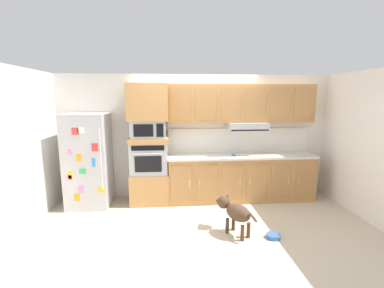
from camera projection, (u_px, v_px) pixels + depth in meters
ground_plane at (201, 216)px, 4.62m from camera, size 9.60×9.60×0.00m
back_kitchen_wall at (195, 136)px, 5.49m from camera, size 6.20×0.12×2.50m
side_panel_left at (26, 148)px, 4.18m from camera, size 0.12×7.10×2.50m
side_panel_right at (361, 144)px, 4.61m from camera, size 0.12×7.10×2.50m
refrigerator at (88, 160)px, 4.97m from camera, size 0.76×0.73×1.76m
oven_base_cabinet at (150, 187)px, 5.23m from camera, size 0.74×0.62×0.60m
built_in_oven at (149, 157)px, 5.12m from camera, size 0.70×0.62×0.60m
appliance_mid_shelf at (149, 140)px, 5.06m from camera, size 0.74×0.62×0.10m
microwave at (149, 129)px, 5.02m from camera, size 0.64×0.54×0.32m
appliance_upper_cabinet at (148, 102)px, 4.94m from camera, size 0.74×0.62×0.68m
lower_cabinet_run at (241, 178)px, 5.34m from camera, size 2.89×0.63×0.88m
countertop_slab at (241, 156)px, 5.26m from camera, size 2.93×0.64×0.04m
backsplash_panel at (238, 140)px, 5.50m from camera, size 2.93×0.02×0.50m
upper_cabinet_with_hood at (242, 105)px, 5.21m from camera, size 2.89×0.48×0.88m
screwdriver at (234, 155)px, 5.21m from camera, size 0.16×0.15×0.03m
dog at (235, 211)px, 3.98m from camera, size 0.52×0.69×0.55m
dog_food_bowl at (273, 236)px, 3.90m from camera, size 0.20×0.20×0.06m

